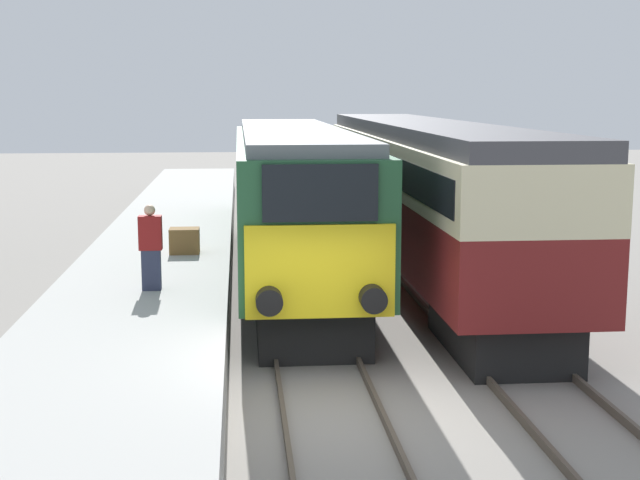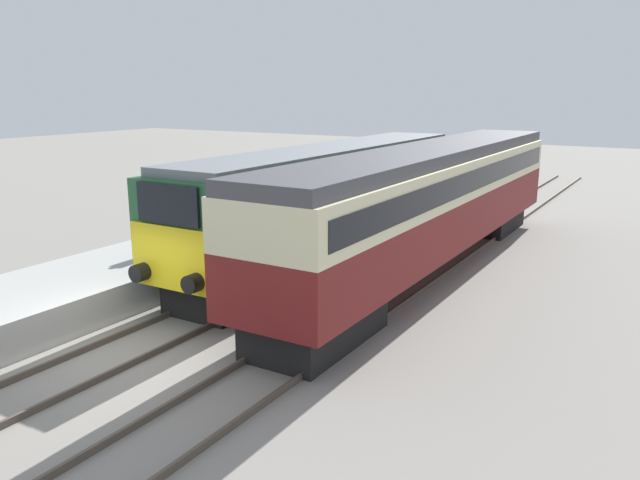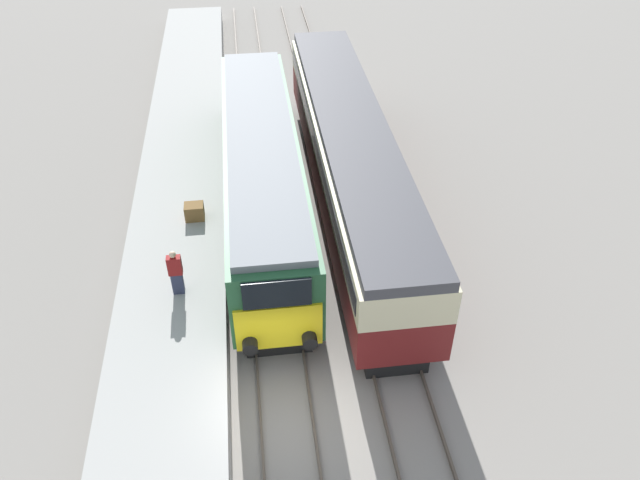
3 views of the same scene
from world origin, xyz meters
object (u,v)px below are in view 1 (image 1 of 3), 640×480
at_px(locomotive, 292,195).
at_px(person_on_platform, 151,248).
at_px(passenger_carriage, 424,184).
at_px(luggage_crate, 185,241).

relative_size(locomotive, person_on_platform, 9.53).
xyz_separation_m(passenger_carriage, luggage_crate, (-6.02, -1.19, -1.19)).
bearing_deg(luggage_crate, passenger_carriage, 11.14).
bearing_deg(locomotive, luggage_crate, -160.99).
xyz_separation_m(locomotive, passenger_carriage, (3.40, 0.28, 0.23)).
distance_m(person_on_platform, luggage_crate, 4.05).
bearing_deg(luggage_crate, person_on_platform, -95.71).
bearing_deg(passenger_carriage, luggage_crate, -168.86).
height_order(locomotive, person_on_platform, locomotive).
height_order(passenger_carriage, luggage_crate, passenger_carriage).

